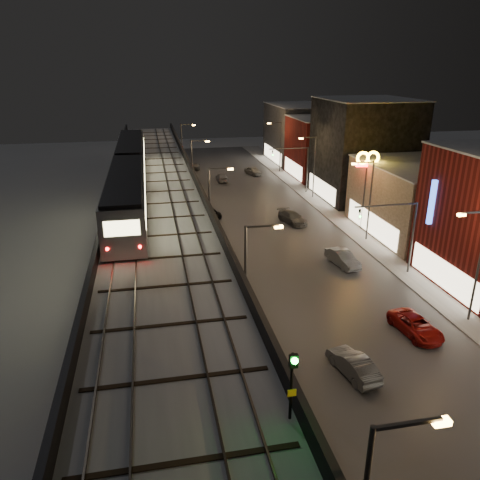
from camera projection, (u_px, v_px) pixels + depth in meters
road_surface at (275, 234)px, 54.78m from camera, size 17.00×120.00×0.06m
sidewalk_right at (355, 228)px, 56.57m from camera, size 4.00×120.00×0.14m
under_viaduct_pavement at (159, 242)px, 52.34m from camera, size 11.00×120.00×0.06m
elevated_viaduct at (157, 201)px, 47.46m from camera, size 9.00×100.00×6.30m
viaduct_trackbed at (156, 193)px, 47.30m from camera, size 8.40×100.00×0.32m
viaduct_parapet_streetside at (199, 187)px, 47.95m from camera, size 0.30×100.00×1.10m
viaduct_parapet_far at (111, 191)px, 46.38m from camera, size 0.30×100.00×1.10m
building_c at (422, 200)px, 53.56m from camera, size 12.20×15.20×8.16m
building_d at (364, 150)px, 67.17m from camera, size 12.20×13.20×14.16m
building_e at (327, 147)px, 80.73m from camera, size 12.20×12.20×10.16m
building_f at (302, 133)px, 93.39m from camera, size 12.20×16.20×11.16m
streetlight_left_1 at (249, 279)px, 31.32m from camera, size 2.57×0.28×9.00m
streetlight_right_1 at (477, 259)px, 34.42m from camera, size 2.56×0.28×9.00m
streetlight_left_2 at (212, 204)px, 47.83m from camera, size 2.57×0.28×9.00m
streetlight_right_2 at (368, 195)px, 50.92m from camera, size 2.56×0.28×9.00m
streetlight_left_3 at (194, 168)px, 64.34m from camera, size 2.57×0.28×9.00m
streetlight_right_3 at (313, 163)px, 67.43m from camera, size 2.56×0.28×9.00m
streetlight_left_4 at (183, 146)px, 80.85m from camera, size 2.57×0.28×9.00m
streetlight_right_4 at (279, 143)px, 83.94m from camera, size 2.56×0.28×9.00m
traffic_light_rig_a at (402, 229)px, 42.77m from camera, size 6.10×0.34×7.00m
traffic_light_rig_b at (300, 164)px, 70.28m from camera, size 6.10×0.34×7.00m
subway_train at (129, 172)px, 47.02m from camera, size 3.08×37.12×3.68m
rail_signal at (293, 374)px, 16.28m from camera, size 0.33×0.42×2.82m
car_near_white at (353, 365)px, 29.82m from camera, size 2.28×4.51×1.42m
car_mid_silver at (208, 212)px, 60.42m from camera, size 3.22×5.06×1.30m
car_mid_dark at (222, 178)px, 78.80m from camera, size 1.94×4.44×1.27m
car_far_white at (196, 166)px, 87.47m from camera, size 1.93×3.84×1.26m
car_onc_silver at (343, 259)px, 45.93m from camera, size 2.29×4.71×1.49m
car_onc_dark at (416, 326)px, 34.31m from camera, size 2.67×4.93×1.31m
car_onc_white at (292, 218)px, 58.10m from camera, size 3.13×5.18×1.40m
car_onc_red at (253, 171)px, 83.09m from camera, size 2.91×4.43×1.40m
sign_mcdonalds at (367, 167)px, 53.50m from camera, size 2.80×0.44×9.42m
sign_carwash at (438, 209)px, 41.63m from camera, size 1.78×0.35×9.24m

